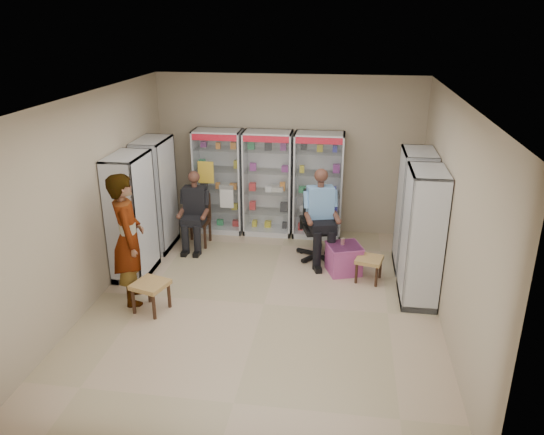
# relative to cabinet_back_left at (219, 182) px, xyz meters

# --- Properties ---
(floor) EXTENTS (6.00, 6.00, 0.00)m
(floor) POSITION_rel_cabinet_back_left_xyz_m (1.30, -2.73, -1.00)
(floor) COLOR tan
(floor) RESTS_ON ground
(room_shell) EXTENTS (5.02, 6.02, 3.01)m
(room_shell) POSITION_rel_cabinet_back_left_xyz_m (1.30, -2.73, 0.97)
(room_shell) COLOR tan
(room_shell) RESTS_ON ground
(cabinet_back_left) EXTENTS (0.90, 0.50, 2.00)m
(cabinet_back_left) POSITION_rel_cabinet_back_left_xyz_m (0.00, 0.00, 0.00)
(cabinet_back_left) COLOR #9FA3A6
(cabinet_back_left) RESTS_ON floor
(cabinet_back_mid) EXTENTS (0.90, 0.50, 2.00)m
(cabinet_back_mid) POSITION_rel_cabinet_back_left_xyz_m (0.95, 0.00, 0.00)
(cabinet_back_mid) COLOR #B1B4B9
(cabinet_back_mid) RESTS_ON floor
(cabinet_back_right) EXTENTS (0.90, 0.50, 2.00)m
(cabinet_back_right) POSITION_rel_cabinet_back_left_xyz_m (1.90, 0.00, 0.00)
(cabinet_back_right) COLOR #B9BCC1
(cabinet_back_right) RESTS_ON floor
(cabinet_right_far) EXTENTS (0.90, 0.50, 2.00)m
(cabinet_right_far) POSITION_rel_cabinet_back_left_xyz_m (3.53, -1.13, 0.00)
(cabinet_right_far) COLOR #B8BAC0
(cabinet_right_far) RESTS_ON floor
(cabinet_right_near) EXTENTS (0.90, 0.50, 2.00)m
(cabinet_right_near) POSITION_rel_cabinet_back_left_xyz_m (3.53, -2.23, 0.00)
(cabinet_right_near) COLOR #B3B5BB
(cabinet_right_near) RESTS_ON floor
(cabinet_left_far) EXTENTS (0.90, 0.50, 2.00)m
(cabinet_left_far) POSITION_rel_cabinet_back_left_xyz_m (-0.93, -0.93, 0.00)
(cabinet_left_far) COLOR #ADAEB4
(cabinet_left_far) RESTS_ON floor
(cabinet_left_near) EXTENTS (0.90, 0.50, 2.00)m
(cabinet_left_near) POSITION_rel_cabinet_back_left_xyz_m (-0.93, -2.03, 0.00)
(cabinet_left_near) COLOR #B5B8BC
(cabinet_left_near) RESTS_ON floor
(wooden_chair) EXTENTS (0.42, 0.42, 0.94)m
(wooden_chair) POSITION_rel_cabinet_back_left_xyz_m (-0.25, -0.73, -0.53)
(wooden_chair) COLOR #302013
(wooden_chair) RESTS_ON floor
(seated_customer) EXTENTS (0.44, 0.60, 1.34)m
(seated_customer) POSITION_rel_cabinet_back_left_xyz_m (-0.25, -0.78, -0.33)
(seated_customer) COLOR black
(seated_customer) RESTS_ON floor
(office_chair) EXTENTS (0.81, 0.81, 1.20)m
(office_chair) POSITION_rel_cabinet_back_left_xyz_m (1.99, -0.97, -0.40)
(office_chair) COLOR black
(office_chair) RESTS_ON floor
(seated_shopkeeper) EXTENTS (0.67, 0.81, 1.52)m
(seated_shopkeeper) POSITION_rel_cabinet_back_left_xyz_m (1.99, -1.02, -0.24)
(seated_shopkeeper) COLOR #66A2C9
(seated_shopkeeper) RESTS_ON floor
(pink_trunk) EXTENTS (0.63, 0.62, 0.48)m
(pink_trunk) POSITION_rel_cabinet_back_left_xyz_m (2.44, -1.51, -0.76)
(pink_trunk) COLOR #BD4B9B
(pink_trunk) RESTS_ON floor
(tea_glass) EXTENTS (0.07, 0.07, 0.11)m
(tea_glass) POSITION_rel_cabinet_back_left_xyz_m (2.40, -1.48, -0.46)
(tea_glass) COLOR #592D07
(tea_glass) RESTS_ON pink_trunk
(woven_stool_a) EXTENTS (0.48, 0.48, 0.40)m
(woven_stool_a) POSITION_rel_cabinet_back_left_xyz_m (2.83, -1.75, -0.80)
(woven_stool_a) COLOR olive
(woven_stool_a) RESTS_ON floor
(woven_stool_b) EXTENTS (0.56, 0.56, 0.45)m
(woven_stool_b) POSITION_rel_cabinet_back_left_xyz_m (-0.27, -3.12, -0.78)
(woven_stool_b) COLOR #AD9449
(woven_stool_b) RESTS_ON floor
(standing_man) EXTENTS (0.72, 0.84, 1.96)m
(standing_man) POSITION_rel_cabinet_back_left_xyz_m (-0.65, -2.86, -0.02)
(standing_man) COLOR gray
(standing_man) RESTS_ON floor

